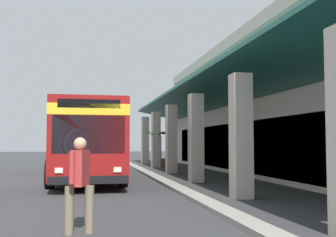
{
  "coord_description": "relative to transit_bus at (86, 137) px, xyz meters",
  "views": [
    {
      "loc": [
        18.14,
        1.82,
        1.59
      ],
      "look_at": [
        3.74,
        4.64,
        2.46
      ],
      "focal_mm": 44.05,
      "sensor_mm": 36.0,
      "label": 1
    }
  ],
  "objects": [
    {
      "name": "pedestrian",
      "position": [
        11.18,
        -0.05,
        -0.9
      ],
      "size": [
        0.63,
        0.51,
        1.69
      ],
      "color": "#726651",
      "rests_on": "ground"
    },
    {
      "name": "transit_bus",
      "position": [
        0.0,
        0.0,
        0.0
      ],
      "size": [
        11.26,
        2.99,
        3.34
      ],
      "color": "maroon",
      "rests_on": "ground"
    },
    {
      "name": "ground",
      "position": [
        0.48,
        6.26,
        -1.85
      ],
      "size": [
        120.0,
        120.0,
        0.0
      ],
      "primitive_type": "plane",
      "color": "#38383A"
    },
    {
      "name": "curb_strip",
      "position": [
        -0.23,
        3.1,
        -1.79
      ],
      "size": [
        36.31,
        0.5,
        0.12
      ],
      "primitive_type": "cube",
      "color": "#9E998E",
      "rests_on": "ground"
    },
    {
      "name": "potted_palm",
      "position": [
        -7.88,
        4.73,
        -1.14
      ],
      "size": [
        1.61,
        1.73,
        2.36
      ],
      "color": "brown",
      "rests_on": "ground"
    }
  ]
}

